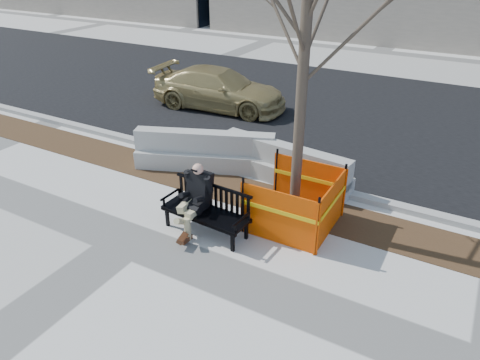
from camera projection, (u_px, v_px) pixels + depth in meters
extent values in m
plane|color=beige|center=(129.00, 240.00, 8.26)|extent=(120.00, 120.00, 0.00)
cube|color=#47301C|center=(207.00, 182.00, 10.25)|extent=(40.00, 1.20, 0.02)
cube|color=black|center=(308.00, 106.00, 15.02)|extent=(60.00, 10.40, 0.01)
cube|color=#9E9B93|center=(228.00, 164.00, 10.96)|extent=(60.00, 0.25, 0.12)
imported|color=#9C884F|center=(220.00, 108.00, 14.88)|extent=(4.59, 2.22, 1.29)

